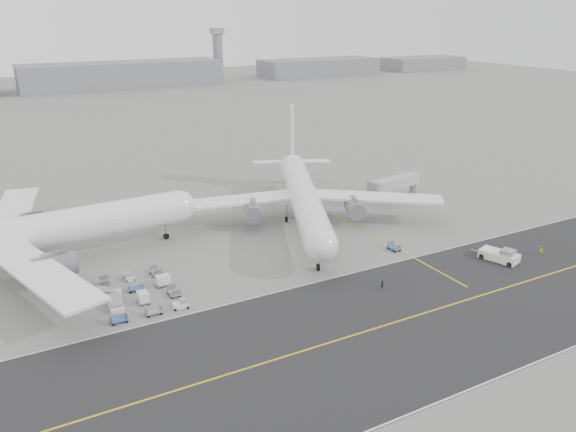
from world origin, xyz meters
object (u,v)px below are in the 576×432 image
jet_bridge (395,184)px  ground_crew_b (541,250)px  airliner_a (23,234)px  pushback_tug (500,255)px  control_tower (218,54)px  airliner_b (303,195)px  ground_crew_a (382,284)px

jet_bridge → ground_crew_b: jet_bridge is taller
airliner_a → ground_crew_b: size_ratio=33.89×
pushback_tug → airliner_a: bearing=135.4°
control_tower → airliner_b: (-78.30, -242.48, -10.52)m
airliner_b → ground_crew_b: size_ratio=30.30×
control_tower → ground_crew_b: bearing=-100.1°
jet_bridge → ground_crew_b: (3.83, -36.35, -3.13)m
airliner_a → control_tower: bearing=-31.7°
airliner_a → airliner_b: bearing=-96.5°
control_tower → jet_bridge: control_tower is taller
airliner_a → jet_bridge: 76.66m
control_tower → airliner_b: bearing=-107.9°
control_tower → airliner_a: bearing=-118.5°
ground_crew_a → airliner_a: bearing=137.6°
jet_bridge → ground_crew_b: size_ratio=8.61×
pushback_tug → ground_crew_b: (8.20, -1.73, -0.09)m
airliner_b → pushback_tug: size_ratio=6.44×
airliner_a → airliner_b: 51.75m
pushback_tug → jet_bridge: (4.37, 34.63, 3.05)m
airliner_b → pushback_tug: bearing=-34.4°
airliner_b → ground_crew_a: bearing=-73.4°
airliner_a → airliner_b: airliner_a is taller
pushback_tug → ground_crew_a: bearing=158.8°
ground_crew_b → jet_bridge: bearing=-97.9°
ground_crew_b → pushback_tug: bearing=-25.8°
airliner_a → ground_crew_a: (47.87, -34.53, -5.26)m
ground_crew_a → airliner_b: bearing=76.5°
airliner_a → ground_crew_b: bearing=-118.2°
airliner_a → ground_crew_a: 59.26m
control_tower → airliner_a: control_tower is taller
airliner_a → ground_crew_a: airliner_a is taller
airliner_b → control_tower: bearing=95.5°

